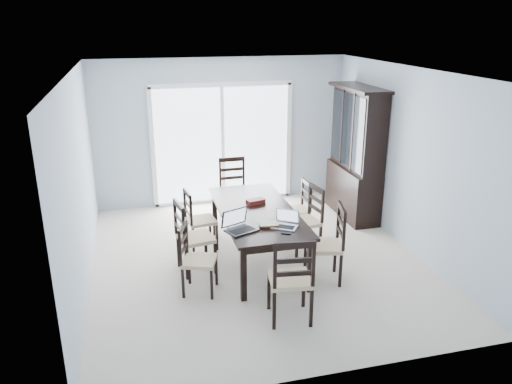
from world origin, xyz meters
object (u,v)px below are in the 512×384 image
dining_table (257,215)px  laptop_dark (242,226)px  chair_end_near (292,272)px  game_box (256,201)px  cell_phone (286,233)px  chair_left_near (192,251)px  chair_left_mid (188,230)px  china_hutch (356,155)px  chair_right_near (332,236)px  chair_end_far (233,182)px  chair_right_mid (309,212)px  chair_left_far (195,213)px  chair_right_far (300,202)px  laptop_silver (285,224)px  hot_tub (205,166)px

dining_table → laptop_dark: laptop_dark is taller
chair_end_near → dining_table: bearing=97.2°
game_box → cell_phone: bearing=-84.5°
chair_left_near → chair_left_mid: chair_left_mid is taller
chair_left_near → china_hutch: bearing=141.5°
chair_right_near → chair_end_far: (-0.76, 2.43, 0.01)m
chair_right_mid → cell_phone: chair_right_mid is taller
chair_end_far → laptop_dark: size_ratio=2.68×
chair_left_far → chair_left_mid: bearing=-21.9°
chair_left_far → chair_right_far: (1.64, 0.09, -0.02)m
chair_left_mid → chair_right_near: 1.86m
chair_left_near → laptop_silver: 1.19m
chair_left_near → chair_right_far: chair_left_near is taller
chair_left_far → laptop_dark: chair_left_far is taller
laptop_dark → game_box: (0.40, 0.89, -0.03)m
game_box → hot_tub: (-0.25, 3.13, -0.35)m
game_box → chair_end_far: bearing=91.2°
hot_tub → laptop_dark: bearing=-92.1°
chair_left_far → chair_end_near: chair_end_near is taller
laptop_silver → chair_left_far: bearing=161.4°
chair_right_mid → cell_phone: size_ratio=9.66×
chair_left_mid → hot_tub: (0.75, 3.49, -0.18)m
chair_end_far → cell_phone: 2.52m
chair_right_near → laptop_silver: size_ratio=3.15×
chair_right_near → laptop_dark: size_ratio=2.66×
laptop_silver → chair_right_mid: bearing=86.0°
chair_left_near → chair_right_mid: 1.94m
china_hutch → cell_phone: bearing=-131.7°
china_hutch → game_box: size_ratio=8.65×
chair_left_near → chair_left_far: bearing=-170.0°
chair_end_far → laptop_dark: 2.34m
hot_tub → dining_table: bearing=-86.5°
chair_right_far → laptop_silver: (-0.68, -1.34, 0.27)m
chair_end_near → chair_end_far: (0.03, 3.24, -0.01)m
cell_phone → chair_end_far: bearing=121.6°
chair_left_mid → chair_end_near: (0.94, -1.47, 0.03)m
chair_left_mid → chair_end_far: chair_end_far is taller
chair_end_far → game_box: 1.42m
chair_left_near → chair_left_mid: (0.02, 0.52, 0.07)m
dining_table → china_hutch: china_hutch is taller
laptop_silver → hot_tub: size_ratio=0.22×
chair_right_far → hot_tub: size_ratio=0.60×
chair_left_mid → chair_right_mid: size_ratio=1.03×
chair_right_far → laptop_dark: chair_right_far is taller
china_hutch → chair_end_far: size_ratio=1.85×
china_hutch → chair_left_far: (-2.80, -0.67, -0.52)m
dining_table → chair_left_near: 1.17m
chair_left_near → chair_left_mid: 0.52m
laptop_silver → game_box: (-0.14, 0.91, -0.02)m
chair_left_far → china_hutch: bearing=96.2°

